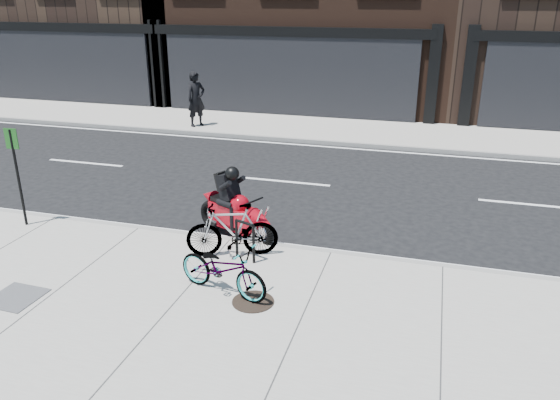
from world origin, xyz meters
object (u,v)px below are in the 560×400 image
(utility_grate, at_px, (16,297))
(sign_post, at_px, (17,169))
(bicycle_rear, at_px, (232,230))
(bike_rack, at_px, (245,237))
(bicycle_front, at_px, (223,269))
(pedestrian, at_px, (196,99))
(motorcycle, at_px, (238,211))
(manhole_cover, at_px, (253,302))

(utility_grate, height_order, sign_post, sign_post)
(bicycle_rear, distance_m, sign_post, 4.67)
(bike_rack, xyz_separation_m, sign_post, (-4.90, 0.24, 0.78))
(bicycle_front, height_order, pedestrian, pedestrian)
(motorcycle, bearing_deg, pedestrian, 143.42)
(pedestrian, bearing_deg, bicycle_rear, -118.05)
(bicycle_rear, xyz_separation_m, pedestrian, (-4.86, 9.29, 0.46))
(bicycle_rear, height_order, sign_post, sign_post)
(sign_post, bearing_deg, bicycle_front, -20.22)
(bike_rack, distance_m, motorcycle, 1.19)
(utility_grate, bearing_deg, motorcycle, 52.49)
(pedestrian, bearing_deg, sign_post, -144.13)
(bicycle_rear, height_order, manhole_cover, bicycle_rear)
(bike_rack, distance_m, pedestrian, 10.72)
(pedestrian, relative_size, sign_post, 0.94)
(pedestrian, xyz_separation_m, sign_post, (0.24, -9.16, 0.26))
(bike_rack, relative_size, utility_grate, 1.00)
(motorcycle, bearing_deg, sign_post, -144.91)
(motorcycle, bearing_deg, bicycle_front, -51.37)
(bicycle_rear, relative_size, motorcycle, 0.88)
(pedestrian, distance_m, manhole_cover, 12.19)
(bicycle_rear, bearing_deg, pedestrian, -172.42)
(bike_rack, distance_m, manhole_cover, 1.51)
(utility_grate, bearing_deg, sign_post, 126.60)
(motorcycle, xyz_separation_m, sign_post, (-4.38, -0.82, 0.74))
(motorcycle, xyz_separation_m, utility_grate, (-2.54, -3.30, -0.47))
(manhole_cover, height_order, sign_post, sign_post)
(motorcycle, distance_m, utility_grate, 4.19)
(bicycle_front, distance_m, motorcycle, 2.32)
(pedestrian, bearing_deg, utility_grate, -135.49)
(bicycle_front, xyz_separation_m, motorcycle, (-0.57, 2.25, 0.05))
(bicycle_rear, height_order, pedestrian, pedestrian)
(pedestrian, bearing_deg, manhole_cover, -117.52)
(bike_rack, height_order, motorcycle, motorcycle)
(bike_rack, height_order, sign_post, sign_post)
(bicycle_front, height_order, sign_post, sign_post)
(manhole_cover, distance_m, utility_grate, 3.76)
(bike_rack, distance_m, sign_post, 4.96)
(manhole_cover, relative_size, utility_grate, 0.88)
(bicycle_front, distance_m, utility_grate, 3.31)
(pedestrian, relative_size, utility_grate, 2.56)
(bicycle_rear, bearing_deg, bike_rack, 49.87)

